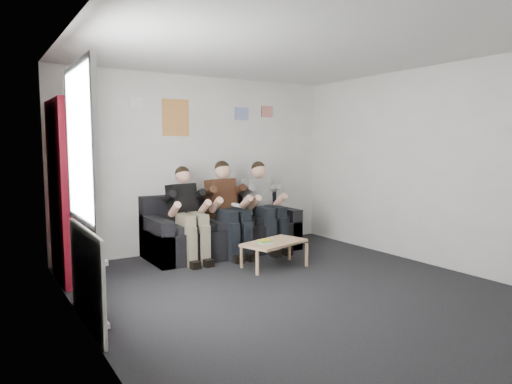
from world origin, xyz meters
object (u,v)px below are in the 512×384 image
Objects in this scene: coffee_table at (274,245)px; person_right at (265,206)px; bookshelf at (70,191)px; person_left at (188,214)px; person_middle at (228,209)px; sofa at (222,232)px.

person_right is (0.45, 0.92, 0.38)m from coffee_table.
bookshelf reaches higher than person_right.
coffee_table is at bearing -57.41° from person_left.
bookshelf is 1.57× the size of person_right.
person_left is (-0.84, 0.92, 0.36)m from coffee_table.
person_middle reaches higher than person_right.
sofa is at bearing 7.89° from person_left.
coffee_table is 0.63× the size of person_right.
bookshelf reaches higher than coffee_table.
person_middle is 1.01× the size of person_right.
person_middle is at bearing -90.00° from sofa.
sofa is 1.64× the size of person_middle.
person_left reaches higher than sofa.
person_middle is 0.64m from person_right.
bookshelf is (-2.21, -0.28, 0.77)m from sofa.
person_left is at bearing 172.63° from person_middle.
coffee_table is (2.40, -0.85, -0.78)m from bookshelf.
bookshelf is 1.62m from person_left.
person_right is (0.64, 0.00, -0.01)m from person_middle.
person_left is 0.97× the size of person_right.
person_middle is (0.64, -0.00, 0.03)m from person_left.
sofa is 0.76m from person_left.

